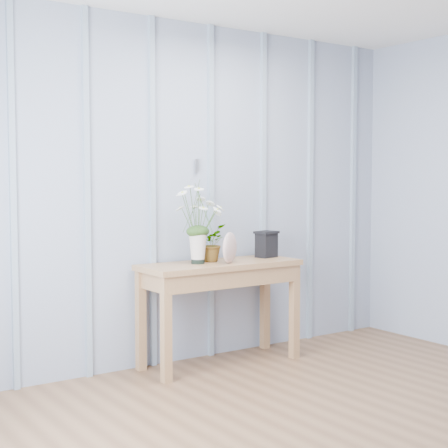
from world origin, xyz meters
TOP-DOWN VIEW (x-y plane):
  - room_shell at (0.00, 0.92)m, footprint 4.00×4.50m
  - sideboard at (0.17, 1.99)m, footprint 1.20×0.45m
  - daisy_vase at (-0.01, 2.01)m, footprint 0.42×0.32m
  - spider_plant at (0.14, 2.08)m, footprint 0.32×0.32m
  - felt_disc_vessel at (0.19, 1.90)m, footprint 0.22×0.17m
  - carved_box at (0.63, 2.04)m, footprint 0.19×0.16m

SIDE VIEW (x-z plane):
  - sideboard at x=0.17m, z-range 0.26..1.01m
  - carved_box at x=0.63m, z-range 0.75..0.96m
  - felt_disc_vessel at x=0.19m, z-range 0.75..0.97m
  - spider_plant at x=0.14m, z-range 0.75..1.02m
  - daisy_vase at x=-0.01m, z-range 0.83..1.42m
  - room_shell at x=0.00m, z-range 0.74..3.24m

